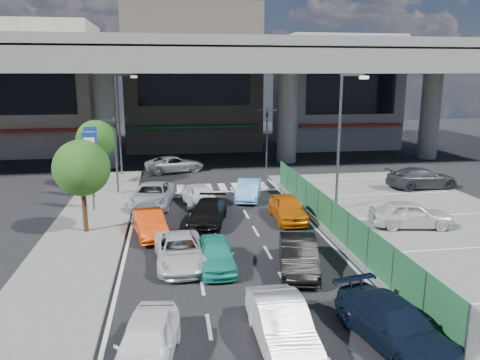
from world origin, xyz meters
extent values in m
plane|color=black|center=(0.00, 0.00, 0.00)|extent=(120.00, 120.00, 0.00)
cube|color=#575755|center=(11.00, 2.00, 0.03)|extent=(12.00, 28.00, 0.06)
cube|color=#575755|center=(-7.00, 4.00, 0.06)|extent=(4.00, 30.00, 0.12)
cylinder|color=slate|center=(-8.00, 22.00, 4.00)|extent=(1.80, 1.80, 8.00)
cylinder|color=slate|center=(8.00, 22.00, 4.00)|extent=(1.80, 1.80, 8.00)
cylinder|color=slate|center=(22.00, 22.00, 4.00)|extent=(1.80, 1.80, 8.00)
cube|color=slate|center=(0.00, 22.00, 9.00)|extent=(64.00, 14.00, 2.00)
cube|color=slate|center=(0.00, 15.20, 10.30)|extent=(64.00, 0.40, 0.90)
cube|color=slate|center=(0.00, 28.80, 10.30)|extent=(64.00, 0.40, 0.90)
cube|color=#A89B87|center=(-16.00, 32.00, 6.50)|extent=(12.00, 10.00, 13.00)
cube|color=#A82314|center=(-16.00, 26.90, 2.80)|extent=(10.80, 1.60, 0.25)
cube|color=black|center=(-16.00, 26.98, 7.15)|extent=(9.60, 0.10, 5.85)
cube|color=gray|center=(0.00, 33.00, 7.50)|extent=(14.00, 10.00, 15.00)
cube|color=#125E23|center=(0.00, 27.90, 2.80)|extent=(12.60, 1.60, 0.25)
cube|color=black|center=(0.00, 27.98, 8.25)|extent=(11.20, 0.10, 6.75)
cube|color=gray|center=(16.00, 32.00, 6.00)|extent=(12.00, 10.00, 12.00)
cube|color=#A82314|center=(16.00, 26.90, 2.80)|extent=(10.80, 1.60, 0.25)
cube|color=black|center=(16.00, 26.98, 6.60)|extent=(9.60, 0.10, 5.40)
cylinder|color=#595B60|center=(-6.20, 12.00, 2.60)|extent=(0.14, 0.14, 5.20)
cube|color=#595B60|center=(-6.20, 12.00, 5.00)|extent=(1.60, 0.08, 0.08)
imported|color=black|center=(-6.20, 12.00, 4.70)|extent=(0.26, 1.24, 0.50)
cylinder|color=#595B60|center=(5.50, 19.00, 2.60)|extent=(0.14, 0.14, 5.20)
cube|color=#595B60|center=(5.50, 19.00, 5.00)|extent=(1.60, 0.08, 0.08)
imported|color=black|center=(5.50, 19.00, 4.70)|extent=(0.26, 1.24, 0.50)
cylinder|color=#595B60|center=(7.00, 6.00, 4.00)|extent=(0.16, 0.16, 8.00)
cube|color=#595B60|center=(7.60, 6.00, 7.90)|extent=(1.40, 0.15, 0.15)
cube|color=silver|center=(8.30, 6.00, 7.75)|extent=(0.50, 0.22, 0.18)
cylinder|color=#595B60|center=(-6.50, 18.00, 4.00)|extent=(0.16, 0.16, 8.00)
cube|color=#595B60|center=(-5.90, 18.00, 7.90)|extent=(1.40, 0.15, 0.15)
cube|color=silver|center=(-5.20, 18.00, 7.75)|extent=(0.50, 0.22, 0.18)
cylinder|color=#595B60|center=(-7.20, 8.00, 1.10)|extent=(0.10, 0.10, 2.20)
cube|color=navy|center=(-7.20, 8.00, 3.20)|extent=(0.80, 0.12, 3.00)
cube|color=white|center=(-7.20, 7.93, 3.20)|extent=(0.60, 0.02, 2.40)
cylinder|color=#595B60|center=(-7.60, 11.00, 1.10)|extent=(0.10, 0.10, 2.20)
cube|color=navy|center=(-7.60, 11.00, 3.20)|extent=(0.80, 0.12, 3.00)
cube|color=white|center=(-7.60, 10.93, 3.20)|extent=(0.60, 0.02, 2.40)
cylinder|color=#382314|center=(-7.00, 4.00, 1.20)|extent=(0.24, 0.24, 2.40)
sphere|color=#1A4513|center=(-7.00, 4.00, 3.40)|extent=(2.80, 2.80, 2.80)
cylinder|color=#382314|center=(-7.80, 14.50, 1.20)|extent=(0.24, 0.24, 2.40)
sphere|color=#1A4513|center=(-7.80, 14.50, 3.40)|extent=(2.80, 2.80, 2.80)
imported|color=white|center=(-3.46, -7.74, 0.67)|extent=(2.11, 4.11, 1.34)
imported|color=white|center=(0.45, -7.38, 0.69)|extent=(1.53, 4.21, 1.38)
imported|color=black|center=(3.77, -7.81, 0.66)|extent=(2.73, 4.80, 1.31)
imported|color=silver|center=(-2.37, -0.79, 0.61)|extent=(2.27, 4.48, 1.22)
imported|color=#23AC94|center=(-0.89, -1.38, 0.62)|extent=(1.49, 3.64, 1.24)
imported|color=black|center=(2.40, -2.18, 0.69)|extent=(2.27, 4.40, 1.38)
imported|color=red|center=(-3.77, 3.12, 0.63)|extent=(2.03, 4.03, 1.27)
imported|color=black|center=(-0.76, 4.49, 0.64)|extent=(2.73, 4.67, 1.27)
imported|color=#D4680A|center=(3.70, 4.64, 0.69)|extent=(1.69, 4.08, 1.38)
imported|color=#B6B7BF|center=(-3.80, 8.65, 0.69)|extent=(2.95, 5.23, 1.38)
imported|color=white|center=(-0.87, 8.03, 0.69)|extent=(2.55, 4.32, 1.38)
imported|color=#609DD7|center=(2.30, 9.37, 0.66)|extent=(2.35, 4.20, 1.31)
imported|color=gray|center=(-2.29, 18.89, 0.67)|extent=(5.25, 3.53, 1.34)
imported|color=silver|center=(9.70, 2.28, 0.78)|extent=(4.43, 2.37, 1.43)
imported|color=#2F2F34|center=(14.89, 10.32, 0.78)|extent=(5.03, 2.15, 1.45)
cone|color=#E1560C|center=(6.26, 4.72, 0.40)|extent=(0.42, 0.42, 0.67)
camera|label=1|loc=(-2.65, -19.58, 7.89)|focal=35.00mm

